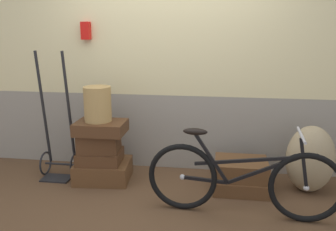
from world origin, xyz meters
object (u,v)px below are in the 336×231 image
at_px(suitcase_3, 101,127).
at_px(suitcase_5, 241,169).
at_px(suitcase_0, 103,170).
at_px(suitcase_1, 100,156).
at_px(burlap_sack, 310,159).
at_px(bicycle, 241,180).
at_px(suitcase_4, 241,184).
at_px(luggage_trolley, 58,147).
at_px(suitcase_2, 99,142).
at_px(wicker_basket, 98,104).

xyz_separation_m(suitcase_3, suitcase_5, (1.50, 0.02, -0.39)).
distance_m(suitcase_0, suitcase_5, 1.52).
distance_m(suitcase_0, suitcase_1, 0.17).
relative_size(suitcase_0, burlap_sack, 0.83).
bearing_deg(bicycle, suitcase_4, 87.05).
distance_m(suitcase_1, suitcase_5, 1.53).
relative_size(burlap_sack, bicycle, 0.41).
relative_size(suitcase_1, suitcase_4, 0.82).
height_order(suitcase_1, bicycle, bicycle).
relative_size(suitcase_1, luggage_trolley, 0.32).
height_order(suitcase_0, bicycle, bicycle).
distance_m(suitcase_3, burlap_sack, 2.22).
bearing_deg(burlap_sack, suitcase_2, -178.59).
bearing_deg(suitcase_2, suitcase_0, 16.57).
xyz_separation_m(suitcase_3, suitcase_4, (1.50, -0.00, -0.55)).
height_order(wicker_basket, burlap_sack, wicker_basket).
bearing_deg(suitcase_4, suitcase_3, 179.87).
xyz_separation_m(suitcase_1, bicycle, (1.51, -0.55, 0.06)).
height_order(suitcase_3, wicker_basket, wicker_basket).
height_order(burlap_sack, bicycle, bicycle).
relative_size(suitcase_4, luggage_trolley, 0.39).
xyz_separation_m(suitcase_2, suitcase_4, (1.54, -0.04, -0.38)).
bearing_deg(suitcase_4, suitcase_1, 178.98).
relative_size(suitcase_0, wicker_basket, 1.57).
distance_m(suitcase_4, luggage_trolley, 2.06).
distance_m(burlap_sack, bicycle, 0.95).
xyz_separation_m(suitcase_0, suitcase_3, (0.01, -0.04, 0.51)).
height_order(suitcase_3, luggage_trolley, luggage_trolley).
bearing_deg(suitcase_0, suitcase_5, -5.67).
bearing_deg(suitcase_1, suitcase_4, -5.40).
bearing_deg(luggage_trolley, suitcase_2, -4.42).
xyz_separation_m(suitcase_4, luggage_trolley, (-2.04, 0.08, 0.28)).
xyz_separation_m(suitcase_0, wicker_basket, (-0.02, -0.02, 0.77)).
relative_size(suitcase_2, suitcase_3, 0.81).
bearing_deg(suitcase_4, bicycle, -92.92).
bearing_deg(bicycle, suitcase_2, 159.63).
xyz_separation_m(suitcase_4, wicker_basket, (-1.53, 0.02, 0.80)).
relative_size(suitcase_2, luggage_trolley, 0.30).
relative_size(suitcase_2, wicker_basket, 1.14).
bearing_deg(suitcase_5, bicycle, -92.92).
distance_m(suitcase_0, wicker_basket, 0.77).
distance_m(suitcase_2, suitcase_4, 1.59).
bearing_deg(suitcase_2, suitcase_1, -64.69).
bearing_deg(luggage_trolley, bicycle, -16.59).
bearing_deg(bicycle, suitcase_5, 87.29).
bearing_deg(suitcase_1, luggage_trolley, 170.35).
bearing_deg(luggage_trolley, suitcase_5, -1.47).
xyz_separation_m(suitcase_0, burlap_sack, (2.21, 0.04, 0.24)).
bearing_deg(burlap_sack, suitcase_5, -174.38).
bearing_deg(suitcase_5, suitcase_0, 178.85).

